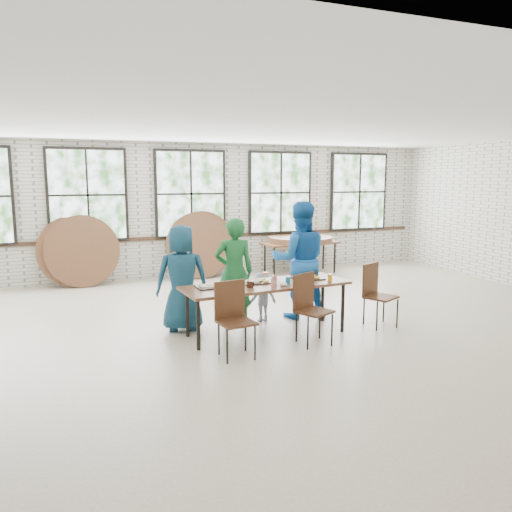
{
  "coord_description": "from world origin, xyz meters",
  "views": [
    {
      "loc": [
        -2.73,
        -6.6,
        2.23
      ],
      "look_at": [
        0.0,
        0.4,
        1.05
      ],
      "focal_mm": 35.0,
      "sensor_mm": 36.0,
      "label": 1
    }
  ],
  "objects_px": {
    "chair_near_left": "(233,312)",
    "storage_table": "(300,244)",
    "dining_table": "(266,287)",
    "chair_near_right": "(309,303)"
  },
  "relations": [
    {
      "from": "storage_table",
      "to": "chair_near_right",
      "type": "bearing_deg",
      "value": -119.74
    },
    {
      "from": "dining_table",
      "to": "chair_near_left",
      "type": "bearing_deg",
      "value": -143.08
    },
    {
      "from": "chair_near_left",
      "to": "chair_near_right",
      "type": "xyz_separation_m",
      "value": [
        1.12,
        0.1,
        0.0
      ]
    },
    {
      "from": "dining_table",
      "to": "storage_table",
      "type": "distance_m",
      "value": 4.77
    },
    {
      "from": "chair_near_left",
      "to": "storage_table",
      "type": "relative_size",
      "value": 0.51
    },
    {
      "from": "chair_near_right",
      "to": "storage_table",
      "type": "relative_size",
      "value": 0.51
    },
    {
      "from": "chair_near_right",
      "to": "storage_table",
      "type": "height_order",
      "value": "chair_near_right"
    },
    {
      "from": "chair_near_right",
      "to": "dining_table",
      "type": "bearing_deg",
      "value": 102.64
    },
    {
      "from": "chair_near_left",
      "to": "storage_table",
      "type": "xyz_separation_m",
      "value": [
        3.25,
        4.69,
        0.13
      ]
    },
    {
      "from": "chair_near_left",
      "to": "chair_near_right",
      "type": "relative_size",
      "value": 1.0
    }
  ]
}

